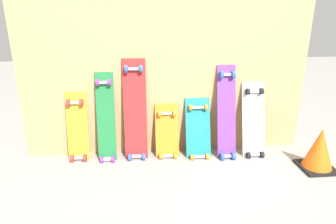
{
  "coord_description": "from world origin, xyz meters",
  "views": [
    {
      "loc": [
        -0.24,
        -2.58,
        1.31
      ],
      "look_at": [
        0.0,
        -0.07,
        0.45
      ],
      "focal_mm": 31.29,
      "sensor_mm": 36.0,
      "label": 1
    }
  ],
  "objects": [
    {
      "name": "plywood_wall_panel",
      "position": [
        0.0,
        0.07,
        0.86
      ],
      "size": [
        2.66,
        0.04,
        1.73
      ],
      "primitive_type": "cube",
      "color": "tan",
      "rests_on": "ground"
    },
    {
      "name": "ground_plane",
      "position": [
        0.0,
        0.0,
        0.0
      ],
      "size": [
        12.0,
        12.0,
        0.0
      ],
      "primitive_type": "plane",
      "color": "#9E9991"
    },
    {
      "name": "skateboard_yellow",
      "position": [
        -0.83,
        -0.02,
        0.28
      ],
      "size": [
        0.19,
        0.18,
        0.69
      ],
      "color": "gold",
      "rests_on": "ground"
    },
    {
      "name": "skateboard_teal",
      "position": [
        0.29,
        -0.06,
        0.24
      ],
      "size": [
        0.23,
        0.24,
        0.62
      ],
      "color": "#197A7F",
      "rests_on": "ground"
    },
    {
      "name": "skateboard_white",
      "position": [
        0.82,
        -0.07,
        0.31
      ],
      "size": [
        0.21,
        0.27,
        0.76
      ],
      "color": "silver",
      "rests_on": "ground"
    },
    {
      "name": "skateboard_purple",
      "position": [
        0.55,
        -0.08,
        0.4
      ],
      "size": [
        0.17,
        0.28,
        0.92
      ],
      "color": "#6B338C",
      "rests_on": "ground"
    },
    {
      "name": "skateboard_green",
      "position": [
        -0.57,
        -0.04,
        0.37
      ],
      "size": [
        0.16,
        0.22,
        0.88
      ],
      "color": "#1E7238",
      "rests_on": "ground"
    },
    {
      "name": "skateboard_red",
      "position": [
        -0.3,
        -0.03,
        0.43
      ],
      "size": [
        0.21,
        0.21,
        0.99
      ],
      "color": "#B22626",
      "rests_on": "ground"
    },
    {
      "name": "traffic_cone",
      "position": [
        1.28,
        -0.43,
        0.19
      ],
      "size": [
        0.29,
        0.29,
        0.38
      ],
      "color": "black",
      "rests_on": "ground"
    },
    {
      "name": "skateboard_orange",
      "position": [
        -0.01,
        -0.04,
        0.21
      ],
      "size": [
        0.22,
        0.2,
        0.57
      ],
      "color": "orange",
      "rests_on": "ground"
    }
  ]
}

